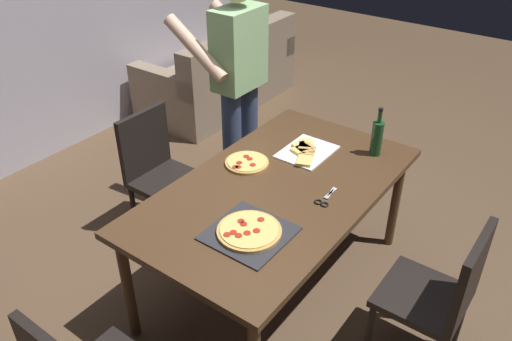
% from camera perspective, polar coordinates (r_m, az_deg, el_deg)
% --- Properties ---
extents(ground_plane, '(12.00, 12.00, 0.00)m').
position_cam_1_polar(ground_plane, '(3.39, 2.09, -12.32)').
color(ground_plane, brown).
extents(dining_table, '(1.76, 1.01, 0.75)m').
position_cam_1_polar(dining_table, '(2.95, 2.36, -2.85)').
color(dining_table, '#4C331E').
rests_on(dining_table, ground_plane).
extents(chair_near_camera, '(0.42, 0.42, 0.90)m').
position_cam_1_polar(chair_near_camera, '(2.77, 19.94, -12.63)').
color(chair_near_camera, black).
rests_on(chair_near_camera, ground_plane).
extents(chair_far_side, '(0.42, 0.42, 0.90)m').
position_cam_1_polar(chair_far_side, '(3.59, -10.89, 0.38)').
color(chair_far_side, black).
rests_on(chair_far_side, ground_plane).
extents(couch, '(1.71, 0.87, 0.85)m').
position_cam_1_polar(couch, '(5.53, -3.76, 10.26)').
color(couch, gray).
rests_on(couch, ground_plane).
extents(person_serving_pizza, '(0.55, 0.54, 1.75)m').
position_cam_1_polar(person_serving_pizza, '(3.64, -2.05, 10.07)').
color(person_serving_pizza, '#38476B').
rests_on(person_serving_pizza, ground_plane).
extents(pepperoni_pizza_on_tray, '(0.38, 0.38, 0.04)m').
position_cam_1_polar(pepperoni_pizza_on_tray, '(2.56, -0.77, -6.81)').
color(pepperoni_pizza_on_tray, '#2D2D33').
rests_on(pepperoni_pizza_on_tray, dining_table).
extents(pizza_slices_on_towel, '(0.37, 0.28, 0.03)m').
position_cam_1_polar(pizza_slices_on_towel, '(3.23, 5.55, 2.16)').
color(pizza_slices_on_towel, white).
rests_on(pizza_slices_on_towel, dining_table).
extents(wine_bottle, '(0.07, 0.07, 0.32)m').
position_cam_1_polar(wine_bottle, '(3.24, 13.28, 3.61)').
color(wine_bottle, '#194723').
rests_on(wine_bottle, dining_table).
extents(kitchen_scissors, '(0.19, 0.09, 0.01)m').
position_cam_1_polar(kitchen_scissors, '(2.82, 7.64, -3.20)').
color(kitchen_scissors, silver).
rests_on(kitchen_scissors, dining_table).
extents(second_pizza_plain, '(0.27, 0.27, 0.03)m').
position_cam_1_polar(second_pizza_plain, '(3.10, -1.03, 0.88)').
color(second_pizza_plain, tan).
rests_on(second_pizza_plain, dining_table).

